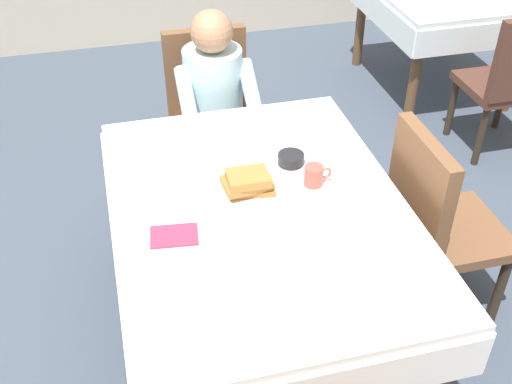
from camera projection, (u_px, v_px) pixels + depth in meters
name	position (u px, v px, depth m)	size (l,w,h in m)	color
ground_plane	(260.00, 335.00, 2.84)	(14.00, 14.00, 0.00)	#3D4756
dining_table_main	(260.00, 224.00, 2.45)	(1.12, 1.52, 0.74)	white
chair_diner	(211.00, 106.00, 3.43)	(0.44, 0.45, 0.93)	brown
diner_person	(215.00, 97.00, 3.23)	(0.40, 0.43, 1.12)	silver
chair_right_side	(436.00, 217.00, 2.67)	(0.45, 0.44, 0.93)	brown
plate_breakfast	(250.00, 192.00, 2.45)	(0.28, 0.28, 0.02)	white
breakfast_stack	(248.00, 182.00, 2.42)	(0.21, 0.15, 0.08)	#A36B33
cup_coffee	(314.00, 175.00, 2.48)	(0.11, 0.08, 0.08)	#B24C42
bowl_butter	(291.00, 159.00, 2.61)	(0.11, 0.11, 0.04)	black
syrup_pitcher	(172.00, 170.00, 2.52)	(0.08, 0.08, 0.07)	silver
fork_left_of_plate	(203.00, 204.00, 2.40)	(0.18, 0.01, 0.01)	silver
knife_right_of_plate	(298.00, 189.00, 2.47)	(0.20, 0.01, 0.01)	silver
spoon_near_edge	(272.00, 253.00, 2.18)	(0.15, 0.01, 0.01)	silver
napkin_folded	(174.00, 236.00, 2.25)	(0.17, 0.12, 0.01)	#8C2D4C
background_table_far	(440.00, 5.00, 4.38)	(0.92, 1.12, 0.74)	silver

